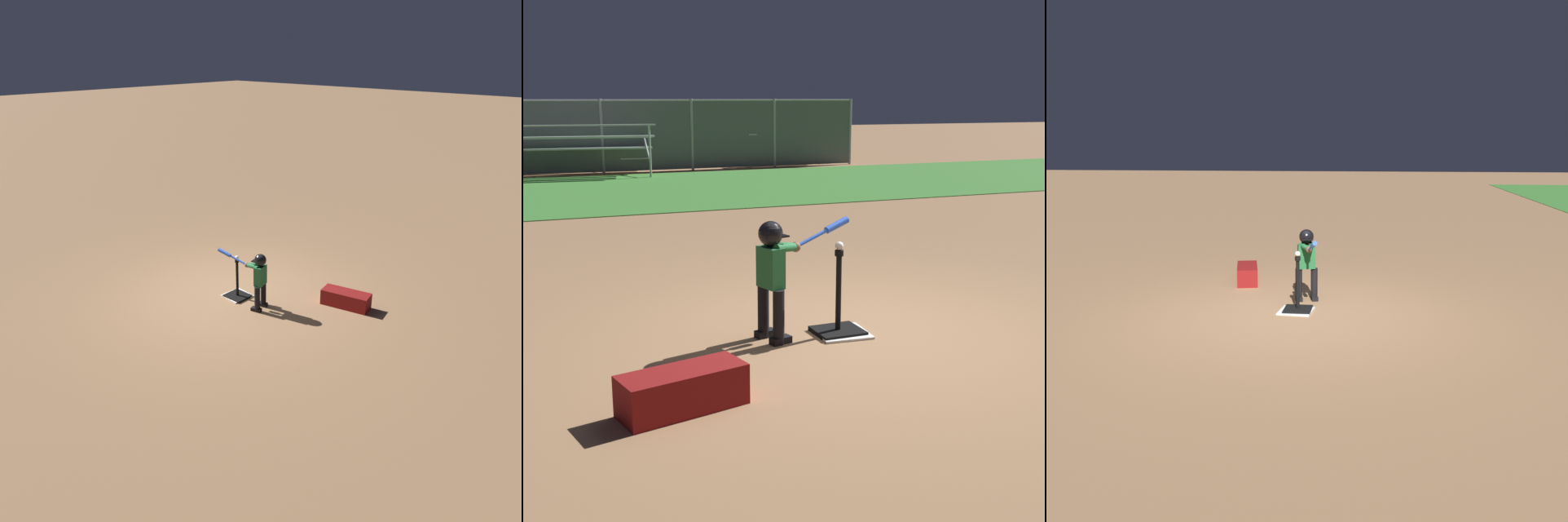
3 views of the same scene
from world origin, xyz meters
TOP-DOWN VIEW (x-y plane):
  - ground_plane at (0.00, 0.00)m, footprint 90.00×90.00m
  - grass_outfield_strip at (0.00, 10.68)m, footprint 56.00×6.93m
  - backstop_fence at (-0.00, 14.85)m, footprint 15.15×0.08m
  - home_plate at (-0.19, -0.02)m, footprint 0.48×0.48m
  - batting_tee at (-0.21, -0.00)m, footprint 0.41×0.37m
  - batter_child at (-0.79, 0.05)m, footprint 0.93×0.40m
  - baseball at (-0.21, -0.00)m, footprint 0.07×0.07m
  - bleachers_far_left at (-0.71, 14.61)m, footprint 4.15×2.95m
  - bleachers_left_center at (5.61, 15.83)m, footprint 3.19×2.07m
  - equipment_bag at (-1.87, -1.05)m, footprint 0.89×0.49m

SIDE VIEW (x-z plane):
  - ground_plane at x=0.00m, z-range 0.00..0.00m
  - grass_outfield_strip at x=0.00m, z-range 0.00..0.02m
  - home_plate at x=-0.19m, z-range 0.00..0.02m
  - batting_tee at x=-0.21m, z-range -0.26..0.49m
  - equipment_bag at x=-1.87m, z-range 0.00..0.28m
  - bleachers_left_center at x=5.61m, z-range -0.01..1.00m
  - batter_child at x=-0.79m, z-range 0.13..1.16m
  - bleachers_far_left at x=-0.71m, z-range -0.02..1.37m
  - baseball at x=-0.21m, z-range 0.74..0.82m
  - backstop_fence at x=0.00m, z-range 0.05..2.04m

